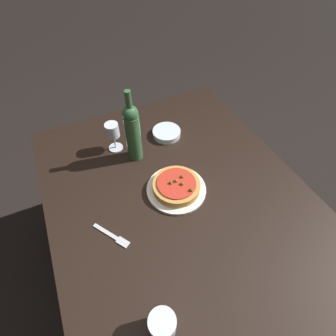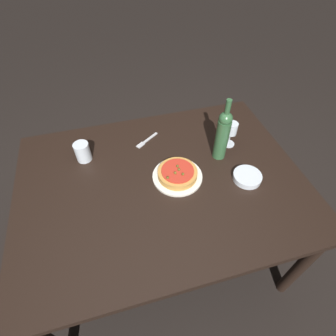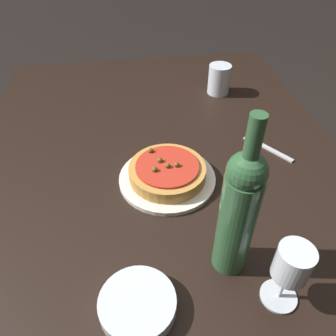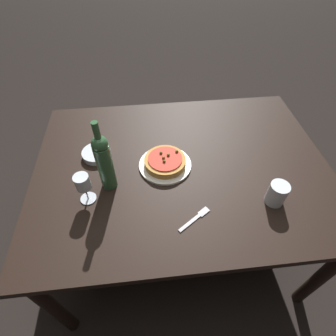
# 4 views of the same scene
# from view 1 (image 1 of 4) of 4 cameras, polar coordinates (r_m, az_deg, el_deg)

# --- Properties ---
(ground_plane) EXTENTS (14.00, 14.00, 0.00)m
(ground_plane) POSITION_cam_1_polar(r_m,az_deg,el_deg) (1.73, 2.44, -21.28)
(ground_plane) COLOR black
(dining_table) EXTENTS (1.42, 1.05, 0.73)m
(dining_table) POSITION_cam_1_polar(r_m,az_deg,el_deg) (1.14, 3.53, -10.15)
(dining_table) COLOR black
(dining_table) RESTS_ON ground_plane
(dinner_plate) EXTENTS (0.25, 0.25, 0.01)m
(dinner_plate) POSITION_cam_1_polar(r_m,az_deg,el_deg) (1.11, 1.83, -4.62)
(dinner_plate) COLOR silver
(dinner_plate) RESTS_ON dining_table
(pizza) EXTENTS (0.20, 0.20, 0.05)m
(pizza) POSITION_cam_1_polar(r_m,az_deg,el_deg) (1.09, 1.87, -3.85)
(pizza) COLOR #BC843D
(pizza) RESTS_ON dinner_plate
(wine_glass) EXTENTS (0.07, 0.07, 0.15)m
(wine_glass) POSITION_cam_1_polar(r_m,az_deg,el_deg) (1.23, -11.97, 7.69)
(wine_glass) COLOR silver
(wine_glass) RESTS_ON dining_table
(wine_bottle) EXTENTS (0.07, 0.07, 0.35)m
(wine_bottle) POSITION_cam_1_polar(r_m,az_deg,el_deg) (1.14, -7.70, 7.87)
(wine_bottle) COLOR #2D5633
(wine_bottle) RESTS_ON dining_table
(water_cup) EXTENTS (0.08, 0.08, 0.10)m
(water_cup) POSITION_cam_1_polar(r_m,az_deg,el_deg) (0.86, -1.23, -31.03)
(water_cup) COLOR silver
(water_cup) RESTS_ON dining_table
(side_bowl) EXTENTS (0.14, 0.14, 0.03)m
(side_bowl) POSITION_cam_1_polar(r_m,az_deg,el_deg) (1.33, -0.32, 7.64)
(side_bowl) COLOR silver
(side_bowl) RESTS_ON dining_table
(fork) EXTENTS (0.14, 0.11, 0.00)m
(fork) POSITION_cam_1_polar(r_m,az_deg,el_deg) (1.02, -11.86, -14.35)
(fork) COLOR #B7B7BC
(fork) RESTS_ON dining_table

